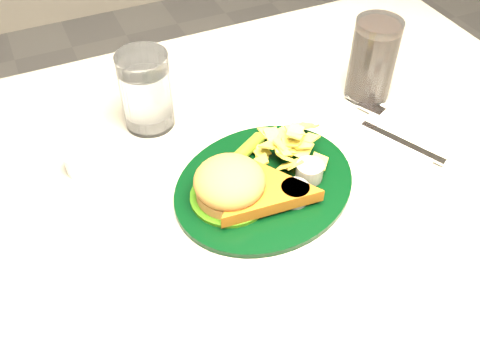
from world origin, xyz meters
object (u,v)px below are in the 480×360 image
(table, at_px, (226,325))
(fork_napkin, at_px, (398,138))
(water_glass, at_px, (146,91))
(cola_glass, at_px, (373,60))
(dinner_plate, at_px, (265,171))

(table, xyz_separation_m, fork_napkin, (0.28, -0.02, 0.38))
(water_glass, bearing_deg, cola_glass, -12.52)
(water_glass, bearing_deg, dinner_plate, -63.43)
(table, bearing_deg, water_glass, 104.20)
(dinner_plate, bearing_deg, table, 136.69)
(cola_glass, bearing_deg, fork_napkin, -101.33)
(fork_napkin, bearing_deg, water_glass, 123.97)
(dinner_plate, xyz_separation_m, water_glass, (-0.10, 0.20, 0.03))
(dinner_plate, height_order, cola_glass, cola_glass)
(table, relative_size, water_glass, 9.82)
(fork_napkin, bearing_deg, table, 150.88)
(cola_glass, relative_size, fork_napkin, 0.75)
(cola_glass, bearing_deg, dinner_plate, -153.90)
(table, bearing_deg, dinner_plate, -23.20)
(table, distance_m, water_glass, 0.47)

